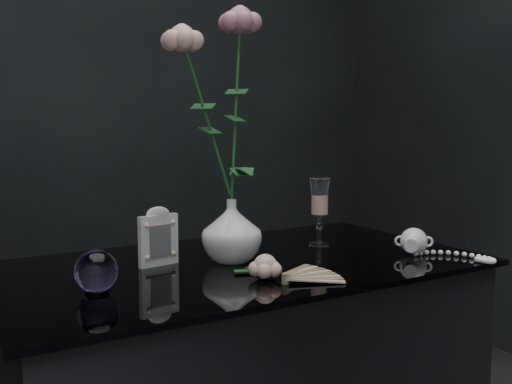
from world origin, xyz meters
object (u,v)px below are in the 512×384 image
vase (232,231)px  paperweight (96,271)px  pearl_jar (414,240)px  wine_glass (320,212)px  loose_rose (265,267)px  picture_frame (158,236)px

vase → paperweight: bearing=-165.7°
vase → pearl_jar: bearing=-20.4°
paperweight → pearl_jar: size_ratio=0.34×
vase → wine_glass: size_ratio=0.82×
vase → loose_rose: (-0.01, -0.16, -0.04)m
vase → picture_frame: size_ratio=1.08×
picture_frame → pearl_jar: picture_frame is taller
paperweight → wine_glass: bearing=11.6°
wine_glass → loose_rose: (-0.28, -0.20, -0.06)m
vase → loose_rose: vase is taller
wine_glass → paperweight: 0.60m
vase → loose_rose: bearing=-94.7°
picture_frame → vase: bearing=-27.6°
vase → wine_glass: 0.27m
paperweight → loose_rose: size_ratio=0.54×
paperweight → loose_rose: 0.32m
vase → pearl_jar: (0.40, -0.15, -0.04)m
vase → paperweight: 0.33m
wine_glass → paperweight: (-0.59, -0.12, -0.04)m
picture_frame → pearl_jar: bearing=-29.4°
loose_rose → pearl_jar: size_ratio=0.64×
pearl_jar → wine_glass: bearing=164.0°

